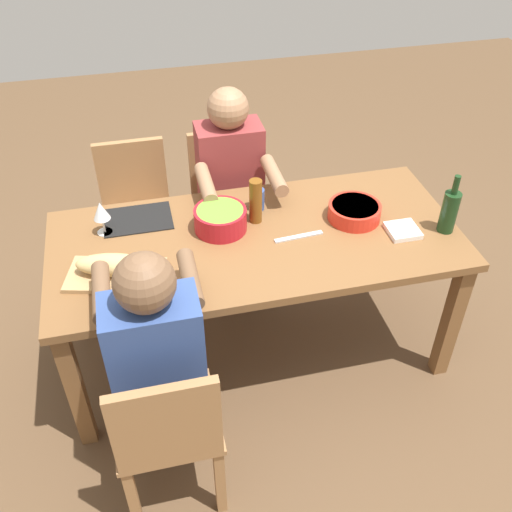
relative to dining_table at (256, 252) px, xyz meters
The scene contains 18 objects.
ground_plane 0.65m from the dining_table, ahead, with size 8.00×8.00×0.00m, color brown.
dining_table is the anchor object (origin of this frame).
chair_far_right 0.92m from the dining_table, 55.35° to the left, with size 0.40×0.40×0.85m.
diner_far_right 0.76m from the dining_table, 47.46° to the left, with size 0.41×0.53×1.20m.
chair_near_right 0.92m from the dining_table, 55.35° to the right, with size 0.40×0.40×0.85m.
chair_near_center 0.76m from the dining_table, 90.00° to the right, with size 0.40×0.40×0.85m.
diner_near_center 0.56m from the dining_table, 90.00° to the right, with size 0.41×0.53×1.20m.
serving_bowl_greens 0.50m from the dining_table, behind, with size 0.25×0.25×0.08m.
serving_bowl_salad 0.23m from the dining_table, 34.87° to the right, with size 0.24×0.24×0.11m.
cutting_board 0.65m from the dining_table, 11.58° to the left, with size 0.40×0.22×0.02m, color tan.
bread_loaf 0.66m from the dining_table, 11.58° to the left, with size 0.32×0.11×0.09m, color tan.
wine_bottle 0.90m from the dining_table, behind, with size 0.08×0.08×0.29m.
beer_bottle 0.23m from the dining_table, 102.59° to the right, with size 0.06×0.06×0.22m, color brown.
wine_glass 0.72m from the dining_table, 16.13° to the right, with size 0.08×0.08×0.17m.
placemat_near_right 0.58m from the dining_table, 26.99° to the right, with size 0.32×0.23×0.01m, color black.
cup_near_center 0.27m from the dining_table, 104.52° to the right, with size 0.07×0.07×0.11m, color #334C8C.
carving_knife 0.21m from the dining_table, 166.27° to the left, with size 0.23×0.02×0.01m, color silver.
napkin_stack 0.68m from the dining_table, 169.62° to the left, with size 0.14×0.14×0.02m, color white.
Camera 1 is at (0.49, 2.05, 2.36)m, focal length 40.89 mm.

